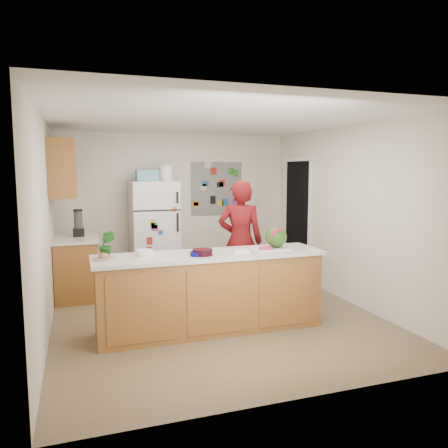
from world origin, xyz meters
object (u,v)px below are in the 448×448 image
object	(u,v)px
watermelon	(276,237)
cherry_bowl	(202,252)
refrigerator	(154,233)
person	(240,241)

from	to	relation	value
watermelon	cherry_bowl	bearing A→B (deg)	-171.75
watermelon	refrigerator	bearing A→B (deg)	115.45
refrigerator	cherry_bowl	xyz separation A→B (m)	(0.13, -2.47, 0.11)
person	cherry_bowl	bearing A→B (deg)	74.07
refrigerator	watermelon	world-z (taller)	refrigerator
watermelon	cherry_bowl	world-z (taller)	watermelon
person	watermelon	world-z (taller)	person
person	cherry_bowl	size ratio (longest dim) A/B	7.61
person	watermelon	distance (m)	0.95
watermelon	cherry_bowl	size ratio (longest dim) A/B	1.17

